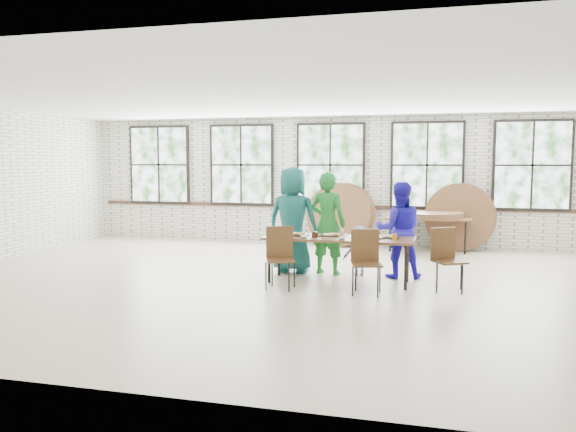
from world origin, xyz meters
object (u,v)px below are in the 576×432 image
Objects in this scene: dining_table at (339,240)px; chair_near_right at (366,256)px; storage_table at (428,220)px; chair_near_left at (280,252)px.

chair_near_right is (0.51, -0.62, -0.13)m from dining_table.
chair_near_right is 4.38m from storage_table.
chair_near_right is at bearing -49.42° from dining_table.
storage_table is (0.86, 4.29, 0.13)m from chair_near_right.
chair_near_left and chair_near_right have the same top height.
chair_near_right reaches higher than dining_table.
dining_table and storage_table have the same top height.
chair_near_right is (1.33, -0.03, 0.00)m from chair_near_left.
chair_near_left is at bearing -116.69° from storage_table.
dining_table is at bearing 17.17° from chair_near_left.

